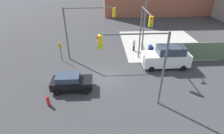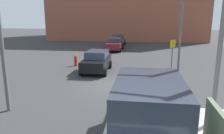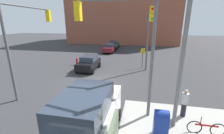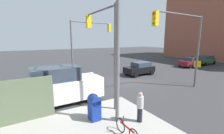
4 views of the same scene
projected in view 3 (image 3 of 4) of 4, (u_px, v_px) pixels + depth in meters
name	position (u px, v px, depth m)	size (l,w,h in m)	color
ground_plane	(97.00, 81.00, 13.97)	(120.00, 120.00, 0.00)	#333335
building_brick_west	(124.00, 13.00, 42.07)	(16.00, 28.00, 16.06)	#93513D
traffic_signal_nw_corner	(149.00, 30.00, 13.83)	(6.08, 0.36, 6.50)	#59595B
traffic_signal_se_corner	(27.00, 32.00, 11.13)	(5.21, 0.36, 6.50)	#59595B
traffic_signal_ne_corner	(122.00, 37.00, 7.91)	(0.36, 4.39, 6.50)	#59595B
street_lamp_corner	(176.00, 36.00, 6.79)	(0.81, 2.64, 8.00)	slate
warning_sign_two_way	(143.00, 54.00, 17.81)	(0.48, 0.48, 2.40)	#4C4C4C
mailbox_blue	(161.00, 123.00, 6.98)	(0.56, 0.64, 1.43)	navy
fire_hydrant	(77.00, 61.00, 19.32)	(0.26, 0.26, 0.94)	red
sedan_black	(89.00, 63.00, 17.23)	(3.86, 2.02, 1.62)	black
hatchback_green	(114.00, 44.00, 31.90)	(4.43, 2.02, 1.62)	#1E6638
sedan_maroon	(109.00, 48.00, 27.55)	(4.06, 2.02, 1.62)	maroon
van_white_delivery	(88.00, 118.00, 6.48)	(5.40, 2.32, 2.62)	white
pedestrian_crossing	(184.00, 103.00, 8.55)	(0.36, 0.36, 1.69)	#B2B2B7
bicycle_leaning_on_fence	(206.00, 128.00, 7.25)	(0.05, 1.75, 0.97)	black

